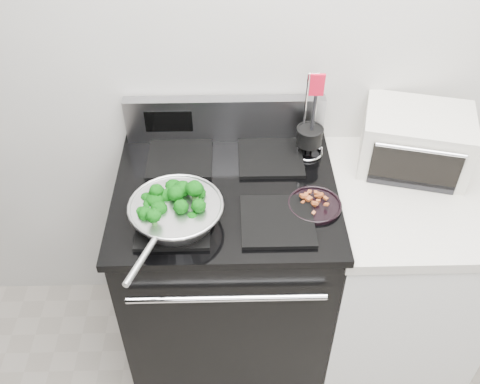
{
  "coord_description": "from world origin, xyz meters",
  "views": [
    {
      "loc": [
        -0.28,
        0.0,
        2.2
      ],
      "look_at": [
        -0.25,
        1.36,
        0.98
      ],
      "focal_mm": 40.0,
      "sensor_mm": 36.0,
      "label": 1
    }
  ],
  "objects_px": {
    "gas_range": "(228,272)",
    "utensil_holder": "(309,140)",
    "skillet": "(176,212)",
    "bacon_plate": "(315,203)",
    "toaster_oven": "(415,141)"
  },
  "relations": [
    {
      "from": "gas_range",
      "to": "utensil_holder",
      "type": "xyz_separation_m",
      "value": [
        0.31,
        0.19,
        0.53
      ]
    },
    {
      "from": "gas_range",
      "to": "skillet",
      "type": "height_order",
      "value": "gas_range"
    },
    {
      "from": "gas_range",
      "to": "skillet",
      "type": "distance_m",
      "value": 0.56
    },
    {
      "from": "gas_range",
      "to": "utensil_holder",
      "type": "relative_size",
      "value": 3.25
    },
    {
      "from": "skillet",
      "to": "bacon_plate",
      "type": "height_order",
      "value": "skillet"
    },
    {
      "from": "toaster_oven",
      "to": "bacon_plate",
      "type": "bearing_deg",
      "value": -132.48
    },
    {
      "from": "bacon_plate",
      "to": "skillet",
      "type": "bearing_deg",
      "value": -171.75
    },
    {
      "from": "toaster_oven",
      "to": "skillet",
      "type": "bearing_deg",
      "value": -144.71
    },
    {
      "from": "bacon_plate",
      "to": "toaster_oven",
      "type": "xyz_separation_m",
      "value": [
        0.4,
        0.26,
        0.06
      ]
    },
    {
      "from": "utensil_holder",
      "to": "toaster_oven",
      "type": "xyz_separation_m",
      "value": [
        0.39,
        -0.04,
        0.02
      ]
    },
    {
      "from": "skillet",
      "to": "toaster_oven",
      "type": "relative_size",
      "value": 1.07
    },
    {
      "from": "skillet",
      "to": "utensil_holder",
      "type": "distance_m",
      "value": 0.6
    },
    {
      "from": "skillet",
      "to": "utensil_holder",
      "type": "xyz_separation_m",
      "value": [
        0.47,
        0.36,
        0.01
      ]
    },
    {
      "from": "skillet",
      "to": "toaster_oven",
      "type": "distance_m",
      "value": 0.92
    },
    {
      "from": "skillet",
      "to": "utensil_holder",
      "type": "height_order",
      "value": "utensil_holder"
    }
  ]
}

